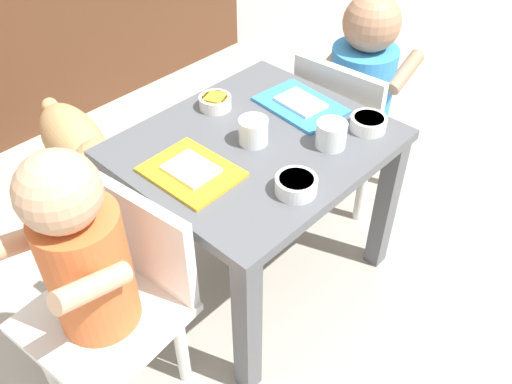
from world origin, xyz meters
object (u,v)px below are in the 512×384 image
object	(u,v)px
cereal_bowl_left_side	(368,123)
seated_child_right	(360,80)
water_cup_left	(254,133)
food_tray_left	(191,171)
food_tray_right	(301,104)
dog	(79,148)
seated_child_left	(92,264)
cereal_bowl_right_side	(296,184)
veggie_bowl_far	(215,102)
water_cup_right	(331,136)
dining_table	(256,169)

from	to	relation	value
cereal_bowl_left_side	seated_child_right	bearing A→B (deg)	37.00
seated_child_right	water_cup_left	size ratio (longest dim) A/B	9.59
food_tray_left	food_tray_right	world-z (taller)	same
dog	water_cup_left	size ratio (longest dim) A/B	7.08
seated_child_right	cereal_bowl_left_side	bearing A→B (deg)	-143.00
seated_child_left	dog	xyz separation A→B (m)	(0.29, 0.57, -0.18)
seated_child_left	cereal_bowl_right_side	bearing A→B (deg)	-23.62
seated_child_right	veggie_bowl_far	size ratio (longest dim) A/B	8.14
seated_child_right	dog	world-z (taller)	seated_child_right
food_tray_left	cereal_bowl_right_side	bearing A→B (deg)	-61.78
water_cup_right	cereal_bowl_left_side	world-z (taller)	water_cup_right
dog	food_tray_left	bearing A→B (deg)	-92.41
seated_child_right	cereal_bowl_left_side	size ratio (longest dim) A/B	7.59
dining_table	water_cup_right	size ratio (longest dim) A/B	8.48
seated_child_left	cereal_bowl_left_side	size ratio (longest dim) A/B	7.95
veggie_bowl_far	seated_child_left	bearing A→B (deg)	-159.66
seated_child_left	dining_table	bearing A→B (deg)	1.67
seated_child_right	water_cup_left	xyz separation A→B (m)	(-0.46, -0.03, 0.07)
cereal_bowl_left_side	water_cup_right	bearing A→B (deg)	167.95
dining_table	food_tray_right	size ratio (longest dim) A/B	2.64
seated_child_left	cereal_bowl_right_side	distance (m)	0.41
food_tray_right	veggie_bowl_far	xyz separation A→B (m)	(-0.15, 0.15, 0.01)
dog	food_tray_left	size ratio (longest dim) A/B	2.43
cereal_bowl_right_side	food_tray_left	bearing A→B (deg)	118.22
dining_table	food_tray_right	world-z (taller)	food_tray_right
dining_table	cereal_bowl_left_side	bearing A→B (deg)	-36.73
seated_child_left	seated_child_right	bearing A→B (deg)	2.44
seated_child_left	cereal_bowl_right_side	size ratio (longest dim) A/B	7.81
water_cup_left	cereal_bowl_right_side	size ratio (longest dim) A/B	0.78
food_tray_left	water_cup_left	world-z (taller)	water_cup_left
dining_table	seated_child_left	size ratio (longest dim) A/B	0.87
cereal_bowl_right_side	cereal_bowl_left_side	xyz separation A→B (m)	(0.28, 0.02, -0.00)
dining_table	food_tray_left	bearing A→B (deg)	174.36
water_cup_left	dining_table	bearing A→B (deg)	20.34
dining_table	water_cup_left	distance (m)	0.11
water_cup_left	dog	bearing A→B (deg)	104.66
dining_table	cereal_bowl_left_side	world-z (taller)	cereal_bowl_left_side
food_tray_right	cereal_bowl_left_side	distance (m)	0.18
dining_table	seated_child_right	xyz separation A→B (m)	(0.45, 0.03, 0.04)
seated_child_right	veggie_bowl_far	distance (m)	0.44
seated_child_right	food_tray_left	bearing A→B (deg)	-179.29
food_tray_left	water_cup_left	bearing A→B (deg)	-7.00
water_cup_right	cereal_bowl_right_side	world-z (taller)	water_cup_right
water_cup_left	food_tray_right	bearing A→B (deg)	6.35
cereal_bowl_left_side	food_tray_left	bearing A→B (deg)	155.80
water_cup_left	veggie_bowl_far	distance (m)	0.17
veggie_bowl_far	cereal_bowl_right_side	xyz separation A→B (m)	(-0.10, -0.34, 0.00)
dining_table	veggie_bowl_far	size ratio (longest dim) A/B	7.39
seated_child_left	food_tray_left	bearing A→B (deg)	6.44
dining_table	cereal_bowl_right_side	bearing A→B (deg)	-112.26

